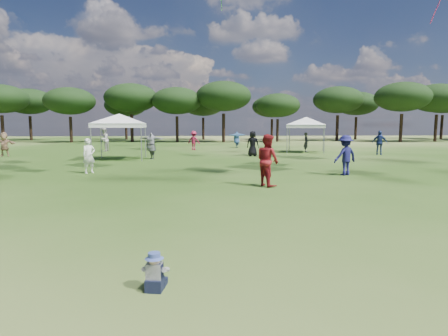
# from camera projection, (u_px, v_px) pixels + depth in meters

# --- Properties ---
(tree_line) EXTENTS (108.78, 17.63, 7.77)m
(tree_line) POSITION_uv_depth(u_px,v_px,m) (215.00, 100.00, 49.70)
(tree_line) COLOR black
(tree_line) RESTS_ON ground
(tent_left) EXTENTS (6.15, 6.15, 3.14)m
(tent_left) POSITION_uv_depth(u_px,v_px,m) (119.00, 116.00, 23.09)
(tent_left) COLOR gray
(tent_left) RESTS_ON ground
(tent_right) EXTENTS (5.61, 5.61, 3.07)m
(tent_right) POSITION_uv_depth(u_px,v_px,m) (306.00, 119.00, 29.23)
(tent_right) COLOR gray
(tent_right) RESTS_ON ground
(toddler) EXTENTS (0.36, 0.39, 0.51)m
(toddler) POSITION_uv_depth(u_px,v_px,m) (155.00, 273.00, 4.89)
(toddler) COLOR black
(toddler) RESTS_ON ground
(festival_crowd) EXTENTS (29.39, 23.37, 1.92)m
(festival_crowd) POSITION_uv_depth(u_px,v_px,m) (154.00, 145.00, 23.85)
(festival_crowd) COLOR maroon
(festival_crowd) RESTS_ON ground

